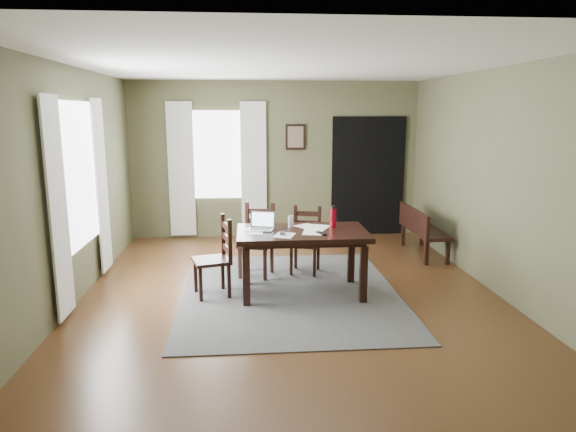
{
  "coord_description": "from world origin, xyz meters",
  "views": [
    {
      "loc": [
        -0.52,
        -5.95,
        2.17
      ],
      "look_at": [
        0.0,
        0.3,
        0.9
      ],
      "focal_mm": 32.0,
      "sensor_mm": 36.0,
      "label": 1
    }
  ],
  "objects": [
    {
      "name": "room_shell",
      "position": [
        0.0,
        0.0,
        1.8
      ],
      "size": [
        5.02,
        6.02,
        2.71
      ],
      "color": "brown",
      "rests_on": "ground"
    },
    {
      "name": "computer_mouse",
      "position": [
        -0.11,
        -0.21,
        0.8
      ],
      "size": [
        0.07,
        0.11,
        0.03
      ],
      "primitive_type": "cube",
      "rotation": [
        0.0,
        0.0,
        -0.13
      ],
      "color": "#3F3F42",
      "rests_on": "dining_table"
    },
    {
      "name": "paper_b",
      "position": [
        0.25,
        -0.13,
        0.79
      ],
      "size": [
        0.29,
        0.34,
        0.0
      ],
      "primitive_type": "cube",
      "rotation": [
        0.0,
        0.0,
        -0.23
      ],
      "color": "white",
      "rests_on": "dining_table"
    },
    {
      "name": "framed_picture",
      "position": [
        0.35,
        2.97,
        1.75
      ],
      "size": [
        0.34,
        0.03,
        0.44
      ],
      "color": "black",
      "rests_on": "ground"
    },
    {
      "name": "window_left",
      "position": [
        -2.47,
        0.2,
        1.45
      ],
      "size": [
        0.01,
        1.3,
        1.7
      ],
      "color": "white",
      "rests_on": "ground"
    },
    {
      "name": "paper_c",
      "position": [
        0.25,
        0.17,
        0.79
      ],
      "size": [
        0.38,
        0.4,
        0.0
      ],
      "primitive_type": "cube",
      "rotation": [
        0.0,
        0.0,
        0.64
      ],
      "color": "white",
      "rests_on": "dining_table"
    },
    {
      "name": "window_back",
      "position": [
        -1.0,
        2.97,
        1.45
      ],
      "size": [
        1.0,
        0.01,
        1.5
      ],
      "color": "white",
      "rests_on": "ground"
    },
    {
      "name": "bench",
      "position": [
        2.15,
        1.55,
        0.44
      ],
      "size": [
        0.42,
        1.3,
        0.73
      ],
      "rotation": [
        0.0,
        0.0,
        1.57
      ],
      "color": "black",
      "rests_on": "ground"
    },
    {
      "name": "dining_table",
      "position": [
        0.14,
        -0.03,
        0.69
      ],
      "size": [
        1.55,
        0.94,
        0.77
      ],
      "rotation": [
        0.0,
        0.0,
        -0.01
      ],
      "color": "black",
      "rests_on": "rug"
    },
    {
      "name": "doorway_back",
      "position": [
        1.65,
        2.97,
        1.05
      ],
      "size": [
        1.3,
        0.03,
        2.1
      ],
      "color": "black",
      "rests_on": "ground"
    },
    {
      "name": "chair_end",
      "position": [
        -0.89,
        -0.01,
        0.47
      ],
      "size": [
        0.51,
        0.51,
        0.95
      ],
      "rotation": [
        0.0,
        0.0,
        -1.3
      ],
      "color": "black",
      "rests_on": "rug"
    },
    {
      "name": "curtain_left_far",
      "position": [
        -2.44,
        1.02,
        1.2
      ],
      "size": [
        0.03,
        0.48,
        2.3
      ],
      "color": "silver",
      "rests_on": "ground"
    },
    {
      "name": "curtain_left_near",
      "position": [
        -2.44,
        -0.62,
        1.2
      ],
      "size": [
        0.03,
        0.48,
        2.3
      ],
      "color": "silver",
      "rests_on": "ground"
    },
    {
      "name": "rug",
      "position": [
        0.0,
        0.0,
        0.01
      ],
      "size": [
        2.6,
        3.2,
        0.01
      ],
      "color": "#424242",
      "rests_on": "ground"
    },
    {
      "name": "laptop",
      "position": [
        -0.34,
        0.09,
        0.84
      ],
      "size": [
        0.36,
        0.32,
        0.21
      ],
      "rotation": [
        0.0,
        0.0,
        -0.29
      ],
      "color": "#B7B7BC",
      "rests_on": "dining_table"
    },
    {
      "name": "paper_a",
      "position": [
        -0.44,
        -0.07,
        0.79
      ],
      "size": [
        0.21,
        0.27,
        0.0
      ],
      "primitive_type": "cube",
      "rotation": [
        0.0,
        0.0,
        0.04
      ],
      "color": "white",
      "rests_on": "dining_table"
    },
    {
      "name": "tv_remote",
      "position": [
        0.34,
        -0.22,
        0.79
      ],
      "size": [
        0.1,
        0.18,
        0.02
      ],
      "primitive_type": "cube",
      "rotation": [
        0.0,
        0.0,
        0.35
      ],
      "color": "black",
      "rests_on": "dining_table"
    },
    {
      "name": "ground",
      "position": [
        0.0,
        0.0,
        -0.01
      ],
      "size": [
        5.0,
        6.0,
        0.01
      ],
      "color": "#492C16"
    },
    {
      "name": "curtain_back_left",
      "position": [
        -1.62,
        2.94,
        1.2
      ],
      "size": [
        0.44,
        0.03,
        2.3
      ],
      "color": "silver",
      "rests_on": "ground"
    },
    {
      "name": "water_bottle",
      "position": [
        0.54,
        0.12,
        0.91
      ],
      "size": [
        0.08,
        0.08,
        0.27
      ],
      "rotation": [
        0.0,
        0.0,
        0.02
      ],
      "color": "#AF0D20",
      "rests_on": "dining_table"
    },
    {
      "name": "paper_e",
      "position": [
        -0.09,
        -0.25,
        0.79
      ],
      "size": [
        0.29,
        0.33,
        0.0
      ],
      "primitive_type": "cube",
      "rotation": [
        0.0,
        0.0,
        -0.33
      ],
      "color": "white",
      "rests_on": "dining_table"
    },
    {
      "name": "drinking_glass",
      "position": [
        0.02,
        0.16,
        0.86
      ],
      "size": [
        0.08,
        0.08,
        0.14
      ],
      "primitive_type": "cylinder",
      "rotation": [
        0.0,
        0.0,
        0.33
      ],
      "color": "silver",
      "rests_on": "dining_table"
    },
    {
      "name": "chair_back_right",
      "position": [
        0.29,
        0.81,
        0.44
      ],
      "size": [
        0.49,
        0.49,
        0.9
      ],
      "rotation": [
        0.0,
        0.0,
        -0.29
      ],
      "color": "black",
      "rests_on": "rug"
    },
    {
      "name": "curtain_back_right",
      "position": [
        -0.38,
        2.94,
        1.2
      ],
      "size": [
        0.44,
        0.03,
        2.3
      ],
      "color": "silver",
      "rests_on": "ground"
    },
    {
      "name": "paper_d",
      "position": [
        0.36,
        0.13,
        0.79
      ],
      "size": [
        0.34,
        0.38,
        0.0
      ],
      "primitive_type": "cube",
      "rotation": [
        0.0,
        0.0,
        -0.47
      ],
      "color": "white",
      "rests_on": "dining_table"
    },
    {
      "name": "chair_back_left",
      "position": [
        -0.38,
        0.73,
        0.48
      ],
      "size": [
        0.53,
        0.53,
        0.97
      ],
      "rotation": [
        0.0,
        0.0,
        -0.32
      ],
      "color": "black",
      "rests_on": "rug"
    }
  ]
}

